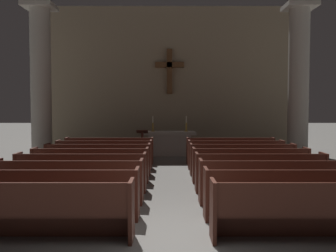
% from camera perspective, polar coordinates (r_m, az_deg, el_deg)
% --- Properties ---
extents(ground_plane, '(80.00, 80.00, 0.00)m').
position_cam_1_polar(ground_plane, '(6.24, 0.38, -16.56)').
color(ground_plane, slate).
extents(pew_left_row_1, '(3.14, 0.50, 0.95)m').
position_cam_1_polar(pew_left_row_1, '(6.41, -19.82, -11.74)').
color(pew_left_row_1, '#4C2319').
rests_on(pew_left_row_1, ground).
extents(pew_left_row_2, '(3.14, 0.50, 0.95)m').
position_cam_1_polar(pew_left_row_2, '(7.46, -16.87, -9.60)').
color(pew_left_row_2, '#4C2319').
rests_on(pew_left_row_2, ground).
extents(pew_left_row_3, '(3.14, 0.50, 0.95)m').
position_cam_1_polar(pew_left_row_3, '(8.52, -14.68, -7.98)').
color(pew_left_row_3, '#4C2319').
rests_on(pew_left_row_3, ground).
extents(pew_left_row_4, '(3.14, 0.50, 0.95)m').
position_cam_1_polar(pew_left_row_4, '(9.61, -12.99, -6.71)').
color(pew_left_row_4, '#4C2319').
rests_on(pew_left_row_4, ground).
extents(pew_left_row_5, '(3.14, 0.50, 0.95)m').
position_cam_1_polar(pew_left_row_5, '(10.70, -11.65, -5.70)').
color(pew_left_row_5, '#4C2319').
rests_on(pew_left_row_5, ground).
extents(pew_left_row_6, '(3.14, 0.50, 0.95)m').
position_cam_1_polar(pew_left_row_6, '(11.80, -10.56, -4.87)').
color(pew_left_row_6, '#4C2319').
rests_on(pew_left_row_6, ground).
extents(pew_left_row_7, '(3.14, 0.50, 0.95)m').
position_cam_1_polar(pew_left_row_7, '(12.90, -9.66, -4.18)').
color(pew_left_row_7, '#4C2319').
rests_on(pew_left_row_7, ground).
extents(pew_left_row_8, '(3.14, 0.50, 0.95)m').
position_cam_1_polar(pew_left_row_8, '(14.01, -8.90, -3.60)').
color(pew_left_row_8, '#4C2319').
rests_on(pew_left_row_8, ground).
extents(pew_right_row_1, '(3.14, 0.50, 0.95)m').
position_cam_1_polar(pew_right_row_1, '(6.46, 20.44, -11.65)').
color(pew_right_row_1, '#4C2319').
rests_on(pew_right_row_1, ground).
extents(pew_right_row_2, '(3.14, 0.50, 0.95)m').
position_cam_1_polar(pew_right_row_2, '(7.50, 17.35, -9.54)').
color(pew_right_row_2, '#4C2319').
rests_on(pew_right_row_2, ground).
extents(pew_right_row_3, '(3.14, 0.50, 0.95)m').
position_cam_1_polar(pew_right_row_3, '(8.56, 15.04, -7.94)').
color(pew_right_row_3, '#4C2319').
rests_on(pew_right_row_3, ground).
extents(pew_right_row_4, '(3.14, 0.50, 0.95)m').
position_cam_1_polar(pew_right_row_4, '(9.64, 13.26, -6.69)').
color(pew_right_row_4, '#4C2319').
rests_on(pew_right_row_4, ground).
extents(pew_right_row_5, '(3.14, 0.50, 0.95)m').
position_cam_1_polar(pew_right_row_5, '(10.72, 11.84, -5.68)').
color(pew_right_row_5, '#4C2319').
rests_on(pew_right_row_5, ground).
extents(pew_right_row_6, '(3.14, 0.50, 0.95)m').
position_cam_1_polar(pew_right_row_6, '(11.82, 10.69, -4.86)').
color(pew_right_row_6, '#4C2319').
rests_on(pew_right_row_6, ground).
extents(pew_right_row_7, '(3.14, 0.50, 0.95)m').
position_cam_1_polar(pew_right_row_7, '(12.92, 9.74, -4.17)').
color(pew_right_row_7, '#4C2319').
rests_on(pew_right_row_7, ground).
extents(pew_right_row_8, '(3.14, 0.50, 0.95)m').
position_cam_1_polar(pew_right_row_8, '(14.03, 8.94, -3.59)').
color(pew_right_row_8, '#4C2319').
rests_on(pew_right_row_8, ground).
extents(column_left_second, '(1.17, 1.17, 5.95)m').
position_cam_1_polar(column_left_second, '(15.65, -18.56, 5.82)').
color(column_left_second, '#ADA89E').
rests_on(column_left_second, ground).
extents(column_right_second, '(1.17, 1.17, 5.95)m').
position_cam_1_polar(column_right_second, '(15.69, 18.52, 5.81)').
color(column_right_second, '#ADA89E').
rests_on(column_right_second, ground).
extents(altar, '(2.20, 0.90, 1.01)m').
position_cam_1_polar(altar, '(16.12, -0.02, -2.49)').
color(altar, '#BCB7AD').
rests_on(altar, ground).
extents(candlestick_left, '(0.16, 0.16, 0.65)m').
position_cam_1_polar(candlestick_left, '(16.08, -2.51, -0.07)').
color(candlestick_left, '#B79338').
rests_on(candlestick_left, altar).
extents(candlestick_right, '(0.16, 0.16, 0.65)m').
position_cam_1_polar(candlestick_right, '(16.08, 2.48, -0.07)').
color(candlestick_right, '#B79338').
rests_on(candlestick_right, altar).
extents(apse_with_cross, '(11.16, 0.49, 6.61)m').
position_cam_1_polar(apse_with_cross, '(17.87, -0.04, 6.96)').
color(apse_with_cross, gray).
rests_on(apse_with_cross, ground).
extents(lectern, '(0.44, 0.36, 1.15)m').
position_cam_1_polar(lectern, '(14.96, -4.07, -2.88)').
color(lectern, '#4C2319').
rests_on(lectern, ground).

